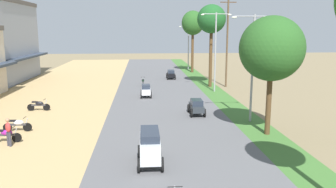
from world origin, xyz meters
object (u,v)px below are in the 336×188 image
Objects in this scene: streetlamp_near at (253,61)px; car_sedan_black at (171,74)px; streetlamp_far at (188,44)px; pedestrian_on_shoulder at (8,131)px; parked_motorbike_fourth at (39,105)px; utility_pole_near at (227,41)px; car_van_silver at (150,146)px; motorbike_ahead_fourth at (143,81)px; parked_motorbike_third at (18,124)px; median_tree_fourth at (193,24)px; median_tree_third at (212,20)px; median_tree_second at (272,49)px; car_sedan_charcoal at (196,106)px; streetlamp_mid at (215,47)px; car_hatchback_white at (146,90)px; parked_motorbike_second at (6,134)px.

streetlamp_near is 22.14m from car_sedan_black.
pedestrian_on_shoulder is at bearing -112.43° from streetlamp_far.
parked_motorbike_fourth is 21.37m from utility_pole_near.
car_van_silver reaches higher than motorbike_ahead_fourth.
parked_motorbike_third is 1.00× the size of motorbike_ahead_fourth.
median_tree_fourth is at bearing 62.19° from parked_motorbike_third.
parked_motorbike_third is 0.25× the size of streetlamp_far.
parked_motorbike_fourth is at bearing -146.73° from median_tree_third.
median_tree_second is 3.18m from streetlamp_near.
median_tree_third reaches higher than streetlamp_near.
car_sedan_charcoal is at bearing 28.32° from pedestrian_on_shoulder.
parked_motorbike_fourth is at bearing -123.74° from median_tree_fourth.
utility_pole_near is 14.81m from car_sedan_charcoal.
streetlamp_mid is at bearing 90.00° from streetlamp_near.
car_van_silver is (-7.30, -7.38, -3.35)m from streetlamp_near.
car_hatchback_white reaches higher than parked_motorbike_third.
car_sedan_charcoal is at bearing -74.32° from motorbike_ahead_fourth.
streetlamp_mid reaches higher than streetlamp_far.
median_tree_third is (15.73, 16.29, 6.98)m from parked_motorbike_third.
parked_motorbike_fourth is 29.60m from median_tree_fourth.
parked_motorbike_fourth is 32.39m from streetlamp_far.
pedestrian_on_shoulder is (0.42, -0.67, 0.41)m from parked_motorbike_second.
motorbike_ahead_fourth is at bearing 111.48° from median_tree_second.
median_tree_third is 17.75m from streetlamp_far.
parked_motorbike_third is at bearing -164.28° from car_sedan_charcoal.
median_tree_fourth is at bearing 78.37° from car_van_silver.
car_sedan_charcoal is (-3.63, 5.16, -4.61)m from median_tree_second.
streetlamp_far reaches higher than parked_motorbike_second.
car_sedan_charcoal reaches higher than parked_motorbike_second.
median_tree_third reaches higher than median_tree_second.
median_tree_fourth is 4.60× the size of car_hatchback_white.
motorbike_ahead_fourth is (-0.25, 6.97, -0.17)m from car_hatchback_white.
pedestrian_on_shoulder is 15.86m from median_tree_second.
median_tree_second is at bearing -95.94° from utility_pole_near.
parked_motorbike_third is at bearing -134.01° from median_tree_third.
parked_motorbike_second is at bearing -87.64° from parked_motorbike_third.
car_sedan_charcoal is 1.26× the size of motorbike_ahead_fourth.
car_hatchback_white is at bearing -148.04° from utility_pole_near.
parked_motorbike_second is 0.20× the size of median_tree_fourth.
utility_pole_near is 4.40× the size of car_sedan_black.
utility_pole_near is at bearing 48.39° from pedestrian_on_shoulder.
streetlamp_mid is (-0.14, -3.00, -2.80)m from median_tree_third.
median_tree_third is at bearing 89.93° from median_tree_second.
utility_pole_near is (2.01, 15.15, 0.79)m from streetlamp_near.
median_tree_third reaches higher than parked_motorbike_third.
median_tree_second is 18.18m from median_tree_third.
car_sedan_black is at bearing 66.21° from pedestrian_on_shoulder.
median_tree_second reaches higher than motorbike_ahead_fourth.
median_tree_fourth is (15.16, 32.53, 6.41)m from pedestrian_on_shoulder.
parked_motorbike_fourth is 0.80× the size of car_sedan_charcoal.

